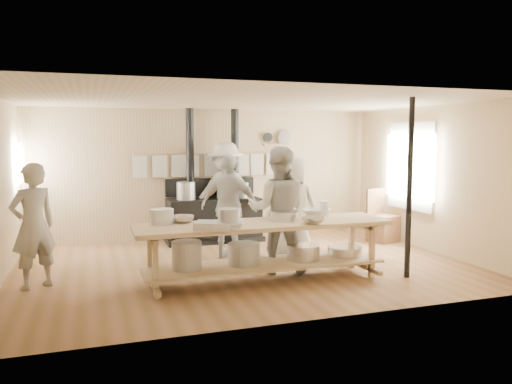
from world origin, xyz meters
TOP-DOWN VIEW (x-y plane):
  - ground at (0.00, 0.00)m, footprint 7.00×7.00m
  - room_shell at (0.00, 0.00)m, footprint 7.00×7.00m
  - window_right at (3.47, 0.60)m, footprint 0.09×1.50m
  - left_opening at (-3.45, 2.00)m, footprint 0.00×0.90m
  - stove at (-0.01, 2.12)m, footprint 1.90×0.75m
  - towel_rail at (-0.00, 2.40)m, footprint 3.00×0.04m
  - back_wall_shelf at (1.46, 2.43)m, footprint 0.63×0.14m
  - prep_table at (-0.01, -0.90)m, footprint 3.60×0.90m
  - support_post at (2.05, -1.35)m, footprint 0.08×0.08m
  - cook_far_left at (-3.04, -0.20)m, footprint 0.74×0.67m
  - cook_left at (0.37, -0.47)m, footprint 1.13×1.02m
  - cook_center at (0.85, 0.12)m, footprint 0.96×0.75m
  - cook_right at (-0.07, 0.66)m, footprint 1.09×0.93m
  - cook_by_window at (0.20, 1.95)m, footprint 1.46×1.27m
  - chair at (3.14, 1.01)m, footprint 0.60×0.60m
  - bowl_white_a at (-0.57, -1.23)m, footprint 0.45×0.45m
  - bowl_steel_a at (-1.09, -0.57)m, footprint 0.41×0.41m
  - bowl_white_b at (0.96, -0.57)m, footprint 0.60×0.60m
  - bowl_steel_b at (0.60, -1.23)m, footprint 0.38×0.38m
  - roasting_pan at (-0.81, -1.23)m, footprint 0.55×0.47m
  - mixing_bowl_large at (0.32, -0.85)m, footprint 0.55×0.55m
  - bucket_galv at (-0.60, -1.23)m, footprint 0.38×0.38m
  - deep_bowl_enamel at (-1.38, -0.57)m, footprint 0.38×0.38m
  - pitcher at (1.09, -0.57)m, footprint 0.15×0.15m

SIDE VIEW (x-z plane):
  - ground at x=0.00m, z-range 0.00..0.00m
  - chair at x=3.14m, z-range -0.21..0.82m
  - prep_table at x=-0.01m, z-range 0.10..0.95m
  - stove at x=-0.01m, z-range -0.78..1.82m
  - cook_far_left at x=-3.04m, z-range 0.00..1.70m
  - cook_center at x=0.85m, z-range 0.00..1.74m
  - cook_right at x=-0.07m, z-range 0.00..1.75m
  - bowl_white_a at x=-0.57m, z-range 0.85..0.94m
  - bowl_steel_a at x=-1.09m, z-range 0.85..0.95m
  - bowl_steel_b at x=0.60m, z-range 0.85..0.95m
  - roasting_pan at x=-0.81m, z-range 0.85..0.95m
  - bowl_white_b at x=0.96m, z-range 0.85..0.95m
  - mixing_bowl_large at x=0.32m, z-range 0.85..0.99m
  - cook_left at x=0.37m, z-range 0.00..1.90m
  - deep_bowl_enamel at x=-1.38m, z-range 0.85..1.05m
  - pitcher at x=1.09m, z-range 0.85..1.07m
  - cook_by_window at x=0.20m, z-range 0.00..1.96m
  - bucket_galv at x=-0.60m, z-range 0.85..1.12m
  - support_post at x=2.05m, z-range 0.00..2.60m
  - window_right at x=3.47m, z-range 0.67..2.33m
  - towel_rail at x=0.00m, z-range 1.31..1.78m
  - left_opening at x=-3.45m, z-range 1.15..2.05m
  - room_shell at x=0.00m, z-range -1.88..5.12m
  - back_wall_shelf at x=1.46m, z-range 1.84..2.17m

